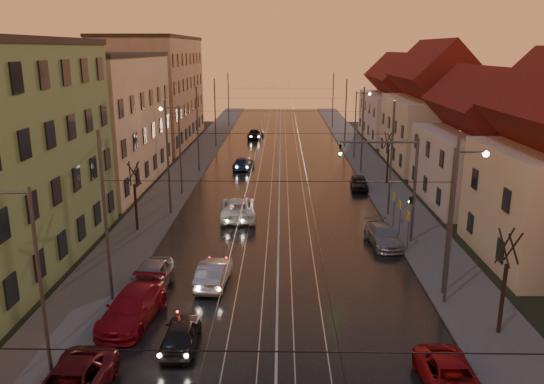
# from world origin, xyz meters

# --- Properties ---
(road) EXTENTS (16.00, 120.00, 0.04)m
(road) POSITION_xyz_m (0.00, 40.00, 0.02)
(road) COLOR black
(road) RESTS_ON ground
(sidewalk_left) EXTENTS (4.00, 120.00, 0.15)m
(sidewalk_left) POSITION_xyz_m (-10.00, 40.00, 0.07)
(sidewalk_left) COLOR #4C4C4C
(sidewalk_left) RESTS_ON ground
(sidewalk_right) EXTENTS (4.00, 120.00, 0.15)m
(sidewalk_right) POSITION_xyz_m (10.00, 40.00, 0.07)
(sidewalk_right) COLOR #4C4C4C
(sidewalk_right) RESTS_ON ground
(tram_rail_0) EXTENTS (0.06, 120.00, 0.03)m
(tram_rail_0) POSITION_xyz_m (-2.20, 40.00, 0.06)
(tram_rail_0) COLOR gray
(tram_rail_0) RESTS_ON road
(tram_rail_1) EXTENTS (0.06, 120.00, 0.03)m
(tram_rail_1) POSITION_xyz_m (-0.77, 40.00, 0.06)
(tram_rail_1) COLOR gray
(tram_rail_1) RESTS_ON road
(tram_rail_2) EXTENTS (0.06, 120.00, 0.03)m
(tram_rail_2) POSITION_xyz_m (0.77, 40.00, 0.06)
(tram_rail_2) COLOR gray
(tram_rail_2) RESTS_ON road
(tram_rail_3) EXTENTS (0.06, 120.00, 0.03)m
(tram_rail_3) POSITION_xyz_m (2.20, 40.00, 0.06)
(tram_rail_3) COLOR gray
(tram_rail_3) RESTS_ON road
(apartment_left_2) EXTENTS (10.00, 20.00, 12.00)m
(apartment_left_2) POSITION_xyz_m (-17.50, 34.00, 6.00)
(apartment_left_2) COLOR beige
(apartment_left_2) RESTS_ON ground
(apartment_left_3) EXTENTS (10.00, 24.00, 14.00)m
(apartment_left_3) POSITION_xyz_m (-17.50, 58.00, 7.00)
(apartment_left_3) COLOR #907D5D
(apartment_left_3) RESTS_ON ground
(house_right_2) EXTENTS (9.18, 12.24, 9.20)m
(house_right_2) POSITION_xyz_m (17.00, 28.00, 4.64)
(house_right_2) COLOR silver
(house_right_2) RESTS_ON ground
(house_right_3) EXTENTS (9.18, 14.28, 11.50)m
(house_right_3) POSITION_xyz_m (17.00, 43.00, 5.80)
(house_right_3) COLOR beige
(house_right_3) RESTS_ON ground
(house_right_4) EXTENTS (9.18, 16.32, 10.00)m
(house_right_4) POSITION_xyz_m (17.00, 61.00, 5.05)
(house_right_4) COLOR silver
(house_right_4) RESTS_ON ground
(catenary_pole_l_1) EXTENTS (0.16, 0.16, 9.00)m
(catenary_pole_l_1) POSITION_xyz_m (-8.60, 9.00, 4.50)
(catenary_pole_l_1) COLOR #595B60
(catenary_pole_l_1) RESTS_ON ground
(catenary_pole_r_1) EXTENTS (0.16, 0.16, 9.00)m
(catenary_pole_r_1) POSITION_xyz_m (8.60, 9.00, 4.50)
(catenary_pole_r_1) COLOR #595B60
(catenary_pole_r_1) RESTS_ON ground
(catenary_pole_l_2) EXTENTS (0.16, 0.16, 9.00)m
(catenary_pole_l_2) POSITION_xyz_m (-8.60, 24.00, 4.50)
(catenary_pole_l_2) COLOR #595B60
(catenary_pole_l_2) RESTS_ON ground
(catenary_pole_r_2) EXTENTS (0.16, 0.16, 9.00)m
(catenary_pole_r_2) POSITION_xyz_m (8.60, 24.00, 4.50)
(catenary_pole_r_2) COLOR #595B60
(catenary_pole_r_2) RESTS_ON ground
(catenary_pole_l_3) EXTENTS (0.16, 0.16, 9.00)m
(catenary_pole_l_3) POSITION_xyz_m (-8.60, 39.00, 4.50)
(catenary_pole_l_3) COLOR #595B60
(catenary_pole_l_3) RESTS_ON ground
(catenary_pole_r_3) EXTENTS (0.16, 0.16, 9.00)m
(catenary_pole_r_3) POSITION_xyz_m (8.60, 39.00, 4.50)
(catenary_pole_r_3) COLOR #595B60
(catenary_pole_r_3) RESTS_ON ground
(catenary_pole_l_4) EXTENTS (0.16, 0.16, 9.00)m
(catenary_pole_l_4) POSITION_xyz_m (-8.60, 54.00, 4.50)
(catenary_pole_l_4) COLOR #595B60
(catenary_pole_l_4) RESTS_ON ground
(catenary_pole_r_4) EXTENTS (0.16, 0.16, 9.00)m
(catenary_pole_r_4) POSITION_xyz_m (8.60, 54.00, 4.50)
(catenary_pole_r_4) COLOR #595B60
(catenary_pole_r_4) RESTS_ON ground
(catenary_pole_l_5) EXTENTS (0.16, 0.16, 9.00)m
(catenary_pole_l_5) POSITION_xyz_m (-8.60, 72.00, 4.50)
(catenary_pole_l_5) COLOR #595B60
(catenary_pole_l_5) RESTS_ON ground
(catenary_pole_r_5) EXTENTS (0.16, 0.16, 9.00)m
(catenary_pole_r_5) POSITION_xyz_m (8.60, 72.00, 4.50)
(catenary_pole_r_5) COLOR #595B60
(catenary_pole_r_5) RESTS_ON ground
(street_lamp_0) EXTENTS (1.75, 0.32, 8.00)m
(street_lamp_0) POSITION_xyz_m (-9.10, 2.00, 4.89)
(street_lamp_0) COLOR #595B60
(street_lamp_0) RESTS_ON ground
(street_lamp_1) EXTENTS (1.75, 0.32, 8.00)m
(street_lamp_1) POSITION_xyz_m (9.10, 10.00, 4.89)
(street_lamp_1) COLOR #595B60
(street_lamp_1) RESTS_ON ground
(street_lamp_2) EXTENTS (1.75, 0.32, 8.00)m
(street_lamp_2) POSITION_xyz_m (-9.10, 30.00, 4.89)
(street_lamp_2) COLOR #595B60
(street_lamp_2) RESTS_ON ground
(street_lamp_3) EXTENTS (1.75, 0.32, 8.00)m
(street_lamp_3) POSITION_xyz_m (9.10, 46.00, 4.89)
(street_lamp_3) COLOR #595B60
(street_lamp_3) RESTS_ON ground
(traffic_light_mast) EXTENTS (5.30, 0.32, 7.20)m
(traffic_light_mast) POSITION_xyz_m (7.99, 18.00, 4.60)
(traffic_light_mast) COLOR #595B60
(traffic_light_mast) RESTS_ON ground
(bare_tree_0) EXTENTS (1.09, 1.09, 5.11)m
(bare_tree_0) POSITION_xyz_m (-10.20, 20.00, 2.49)
(bare_tree_0) COLOR black
(bare_tree_0) RESTS_ON ground
(bare_tree_1) EXTENTS (1.09, 1.09, 5.11)m
(bare_tree_1) POSITION_xyz_m (10.20, 6.00, 2.49)
(bare_tree_1) COLOR black
(bare_tree_1) RESTS_ON ground
(bare_tree_2) EXTENTS (1.09, 1.09, 5.11)m
(bare_tree_2) POSITION_xyz_m (10.40, 34.00, 2.49)
(bare_tree_2) COLOR black
(bare_tree_2) RESTS_ON ground
(driving_car_0) EXTENTS (1.57, 3.72, 1.26)m
(driving_car_0) POSITION_xyz_m (-4.21, 4.74, 0.63)
(driving_car_0) COLOR black
(driving_car_0) RESTS_ON ground
(driving_car_1) EXTENTS (1.74, 4.29, 1.39)m
(driving_car_1) POSITION_xyz_m (-3.57, 11.17, 0.69)
(driving_car_1) COLOR #ABACB0
(driving_car_1) RESTS_ON ground
(driving_car_2) EXTENTS (3.08, 5.88, 1.58)m
(driving_car_2) POSITION_xyz_m (-3.19, 23.23, 0.79)
(driving_car_2) COLOR white
(driving_car_2) RESTS_ON ground
(driving_car_3) EXTENTS (2.37, 4.70, 1.31)m
(driving_car_3) POSITION_xyz_m (-3.98, 40.65, 0.66)
(driving_car_3) COLOR #172846
(driving_car_3) RESTS_ON ground
(driving_car_4) EXTENTS (2.45, 4.78, 1.56)m
(driving_car_4) POSITION_xyz_m (-3.62, 60.71, 0.78)
(driving_car_4) COLOR black
(driving_car_4) RESTS_ON ground
(parked_left_2) EXTENTS (2.72, 5.42, 1.51)m
(parked_left_2) POSITION_xyz_m (-6.96, 6.97, 0.75)
(parked_left_2) COLOR maroon
(parked_left_2) RESTS_ON ground
(parked_left_3) EXTENTS (1.96, 4.69, 1.59)m
(parked_left_3) POSITION_xyz_m (-6.86, 10.23, 0.79)
(parked_left_3) COLOR gray
(parked_left_3) RESTS_ON ground
(parked_right_0) EXTENTS (2.16, 4.44, 1.21)m
(parked_right_0) POSITION_xyz_m (6.69, 1.69, 0.61)
(parked_right_0) COLOR #AE1116
(parked_right_0) RESTS_ON ground
(parked_right_1) EXTENTS (2.30, 4.67, 1.31)m
(parked_right_1) POSITION_xyz_m (7.03, 17.56, 0.65)
(parked_right_1) COLOR #949398
(parked_right_1) RESTS_ON ground
(parked_right_2) EXTENTS (1.78, 3.90, 1.30)m
(parked_right_2) POSITION_xyz_m (7.46, 32.06, 0.65)
(parked_right_2) COLOR black
(parked_right_2) RESTS_ON ground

